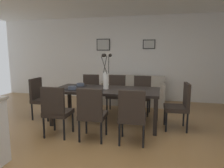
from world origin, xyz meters
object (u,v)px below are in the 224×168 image
at_px(dining_chair_head_west, 41,96).
at_px(bowl_near_right, 80,84).
at_px(dining_chair_far_right, 116,92).
at_px(bowl_near_left, 72,88).
at_px(dining_chair_near_right, 90,91).
at_px(dining_chair_far_left, 92,112).
at_px(dining_chair_mid_left, 132,114).
at_px(dining_chair_mid_right, 142,93).
at_px(framed_picture_left, 103,45).
at_px(dining_table, 106,92).
at_px(dining_chair_head_east, 180,104).
at_px(sofa, 132,94).
at_px(centerpiece_vase, 106,76).
at_px(dining_chair_near_left, 56,109).
at_px(framed_picture_center, 149,44).

bearing_deg(dining_chair_head_west, bowl_near_right, 15.76).
xyz_separation_m(dining_chair_far_right, bowl_near_left, (-0.69, -1.15, 0.27)).
bearing_deg(dining_chair_near_right, bowl_near_left, -89.45).
relative_size(dining_chair_near_right, dining_chair_far_left, 1.00).
relative_size(dining_chair_mid_left, dining_chair_head_west, 1.00).
xyz_separation_m(dining_chair_far_left, dining_chair_mid_right, (0.67, 1.80, 0.00)).
xyz_separation_m(dining_chair_far_left, framed_picture_left, (-0.72, 3.26, 1.23)).
relative_size(dining_table, bowl_near_right, 12.94).
bearing_deg(dining_chair_head_east, sofa, 122.43).
relative_size(dining_chair_far_right, framed_picture_left, 2.10).
relative_size(dining_chair_head_west, bowl_near_left, 5.41).
bearing_deg(dining_chair_mid_right, dining_chair_mid_left, -89.53).
bearing_deg(dining_chair_near_right, dining_chair_far_right, 2.79).
relative_size(dining_chair_head_west, centerpiece_vase, 1.25).
distance_m(dining_chair_near_right, centerpiece_vase, 1.23).
bearing_deg(dining_chair_mid_left, bowl_near_right, 140.52).
bearing_deg(dining_chair_far_right, framed_picture_left, 117.63).
bearing_deg(dining_chair_near_right, dining_chair_near_left, -89.80).
bearing_deg(dining_table, dining_chair_far_left, -90.19).
relative_size(dining_chair_mid_right, framed_picture_center, 2.46).
distance_m(dining_table, dining_chair_head_east, 1.50).
xyz_separation_m(dining_chair_near_right, framed_picture_center, (1.40, 1.47, 1.23)).
bearing_deg(dining_chair_mid_right, dining_table, -126.53).
bearing_deg(framed_picture_center, bowl_near_left, -118.22).
relative_size(bowl_near_right, framed_picture_center, 0.45).
relative_size(dining_table, dining_chair_mid_right, 2.39).
xyz_separation_m(dining_chair_near_left, dining_chair_head_east, (2.16, 0.90, 0.00)).
height_order(dining_chair_head_west, sofa, dining_chair_head_west).
relative_size(dining_chair_far_left, dining_chair_head_east, 1.00).
relative_size(dining_chair_mid_left, centerpiece_vase, 1.25).
bearing_deg(centerpiece_vase, dining_chair_near_right, 127.02).
distance_m(dining_chair_near_left, dining_chair_head_east, 2.34).
distance_m(dining_chair_head_west, framed_picture_left, 2.80).
bearing_deg(framed_picture_center, centerpiece_vase, -107.07).
height_order(dining_chair_mid_left, framed_picture_center, framed_picture_center).
height_order(dining_chair_near_left, framed_picture_center, framed_picture_center).
height_order(dining_chair_head_east, framed_picture_left, framed_picture_left).
bearing_deg(bowl_near_right, dining_chair_head_east, -6.04).
distance_m(dining_chair_far_right, bowl_near_left, 1.36).
bearing_deg(dining_chair_far_left, bowl_near_left, 133.88).
bearing_deg(dining_chair_near_right, dining_chair_head_east, -22.57).
relative_size(dining_chair_far_left, framed_picture_left, 2.10).
height_order(dining_chair_near_left, dining_chair_far_left, same).
bearing_deg(dining_chair_far_right, dining_chair_near_left, -110.66).
distance_m(centerpiece_vase, framed_picture_left, 2.57).
bearing_deg(dining_chair_far_left, dining_chair_far_right, 89.10).
relative_size(dining_chair_near_left, framed_picture_center, 2.46).
bearing_deg(dining_chair_head_west, centerpiece_vase, 1.02).
height_order(bowl_near_left, framed_picture_left, framed_picture_left).
bearing_deg(framed_picture_left, dining_chair_mid_right, -46.48).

